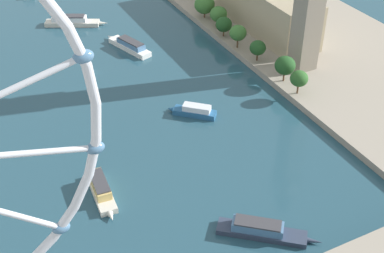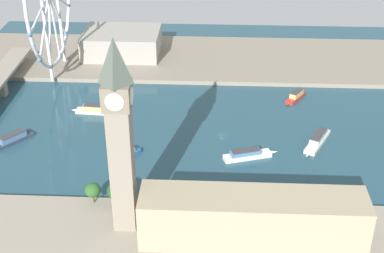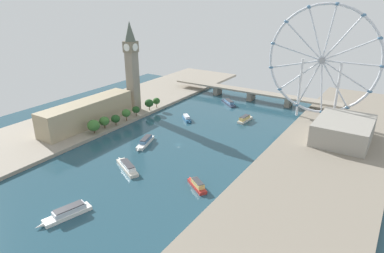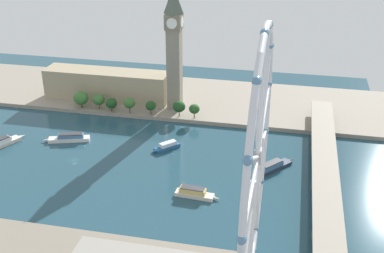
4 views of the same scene
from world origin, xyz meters
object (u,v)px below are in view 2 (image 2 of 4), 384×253
at_px(parliament_block, 253,218).
at_px(riverside_hall, 122,43).
at_px(clock_tower, 120,136).
at_px(tour_boat_2, 248,154).
at_px(tour_boat_0, 126,154).
at_px(tour_boat_3, 93,109).
at_px(tour_boat_6, 11,140).
at_px(tour_boat_1, 318,140).
at_px(tour_boat_4, 296,96).

height_order(parliament_block, riverside_hall, parliament_block).
xyz_separation_m(clock_tower, tour_boat_2, (65.11, -59.91, -49.35)).
height_order(parliament_block, tour_boat_0, parliament_block).
distance_m(parliament_block, tour_boat_2, 73.61).
distance_m(clock_tower, tour_boat_0, 80.48).
height_order(parliament_block, tour_boat_3, parliament_block).
xyz_separation_m(clock_tower, tour_boat_6, (74.72, 80.93, -49.49)).
xyz_separation_m(clock_tower, parliament_block, (-7.41, -58.55, -36.77)).
xyz_separation_m(tour_boat_1, tour_boat_2, (-17.88, 42.14, -0.09)).
distance_m(tour_boat_0, tour_boat_3, 59.91).
xyz_separation_m(clock_tower, riverside_hall, (208.82, 34.65, -39.28)).
bearing_deg(parliament_block, clock_tower, 82.79).
xyz_separation_m(riverside_hall, tour_boat_4, (-68.23, -130.21, -10.04)).
xyz_separation_m(tour_boat_1, tour_boat_6, (-8.28, 182.97, -0.24)).
bearing_deg(tour_boat_4, tour_boat_3, -45.80).
height_order(tour_boat_0, tour_boat_1, tour_boat_1).
relative_size(tour_boat_3, tour_boat_4, 1.19).
distance_m(tour_boat_0, tour_boat_2, 69.52).
bearing_deg(clock_tower, riverside_hall, 9.42).
xyz_separation_m(riverside_hall, tour_boat_3, (-94.30, 4.92, -9.93)).
height_order(riverside_hall, tour_boat_4, riverside_hall).
distance_m(clock_tower, tour_boat_1, 140.45).
distance_m(parliament_block, tour_boat_3, 157.00).
height_order(tour_boat_0, tour_boat_4, tour_boat_4).
bearing_deg(clock_tower, tour_boat_1, -50.88).
distance_m(tour_boat_2, tour_boat_3, 111.08).
distance_m(tour_boat_3, tour_boat_6, 57.39).
distance_m(riverside_hall, tour_boat_6, 142.22).
bearing_deg(tour_boat_1, tour_boat_6, -60.50).
bearing_deg(tour_boat_2, tour_boat_0, 164.38).
relative_size(parliament_block, tour_boat_2, 3.12).
height_order(clock_tower, parliament_block, clock_tower).
height_order(riverside_hall, tour_boat_2, riverside_hall).
height_order(tour_boat_1, tour_boat_6, tour_boat_1).
relative_size(parliament_block, riverside_hall, 1.71).
xyz_separation_m(tour_boat_0, tour_boat_6, (12.05, 71.36, 0.09)).
bearing_deg(tour_boat_4, riverside_hall, -84.37).
bearing_deg(tour_boat_2, tour_boat_3, 135.95).
bearing_deg(tour_boat_1, tour_boat_4, -146.66).
xyz_separation_m(parliament_block, tour_boat_1, (90.40, -43.49, -12.48)).
bearing_deg(parliament_block, tour_boat_4, -14.04).
height_order(riverside_hall, tour_boat_3, riverside_hall).
xyz_separation_m(tour_boat_0, tour_boat_3, (51.85, 30.01, 0.38)).
height_order(clock_tower, tour_boat_0, clock_tower).
xyz_separation_m(tour_boat_0, tour_boat_2, (2.44, -69.47, 0.24)).
height_order(tour_boat_1, tour_boat_4, tour_boat_1).
distance_m(tour_boat_1, tour_boat_2, 45.78).
height_order(tour_boat_3, tour_boat_4, tour_boat_3).
xyz_separation_m(riverside_hall, tour_boat_2, (-143.71, -94.56, -10.07)).
xyz_separation_m(riverside_hall, tour_boat_0, (-146.15, -25.09, -10.30)).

